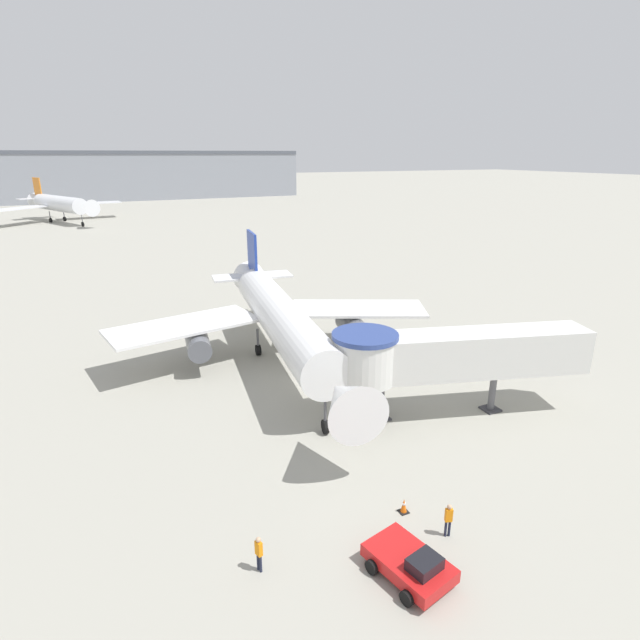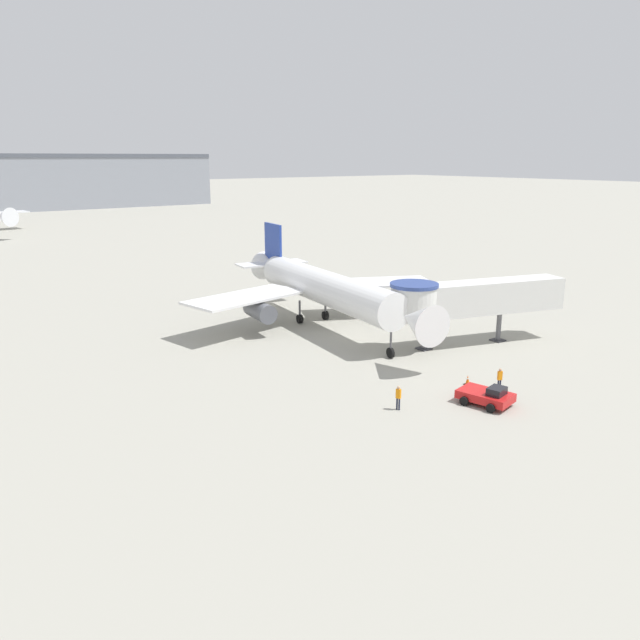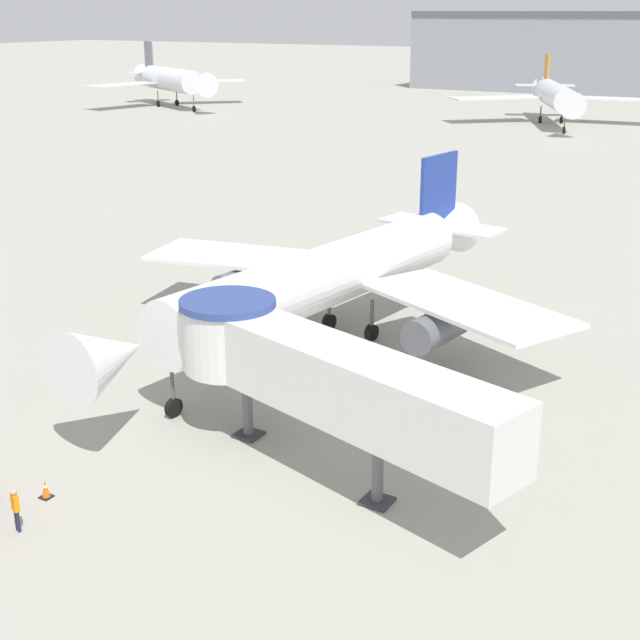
{
  "view_description": "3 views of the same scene",
  "coord_description": "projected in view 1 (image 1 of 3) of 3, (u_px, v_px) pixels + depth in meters",
  "views": [
    {
      "loc": [
        -12.64,
        -30.66,
        16.31
      ],
      "look_at": [
        2.13,
        0.96,
        4.64
      ],
      "focal_mm": 28.0,
      "sensor_mm": 36.0,
      "label": 1
    },
    {
      "loc": [
        -34.86,
        -42.86,
        16.18
      ],
      "look_at": [
        -4.56,
        -1.42,
        2.75
      ],
      "focal_mm": 35.0,
      "sensor_mm": 36.0,
      "label": 2
    },
    {
      "loc": [
        23.15,
        -34.79,
        17.38
      ],
      "look_at": [
        2.91,
        -0.05,
        3.39
      ],
      "focal_mm": 50.0,
      "sensor_mm": 36.0,
      "label": 3
    }
  ],
  "objects": [
    {
      "name": "ground_plane",
      "position": [
        299.0,
        388.0,
        36.59
      ],
      "size": [
        800.0,
        800.0,
        0.0
      ],
      "primitive_type": "plane",
      "color": "#9E9B8E"
    },
    {
      "name": "main_airplane",
      "position": [
        280.0,
        318.0,
        39.87
      ],
      "size": [
        27.15,
        31.14,
        9.06
      ],
      "rotation": [
        0.0,
        0.0,
        -0.13
      ],
      "color": "white",
      "rests_on": "ground_plane"
    },
    {
      "name": "jet_bridge",
      "position": [
        442.0,
        354.0,
        31.53
      ],
      "size": [
        16.44,
        7.42,
        5.94
      ],
      "rotation": [
        0.0,
        0.0,
        -0.29
      ],
      "color": "silver",
      "rests_on": "ground_plane"
    },
    {
      "name": "pushback_tug_red",
      "position": [
        410.0,
        563.0,
        20.1
      ],
      "size": [
        3.01,
        3.88,
        1.38
      ],
      "rotation": [
        0.0,
        0.0,
        0.23
      ],
      "color": "red",
      "rests_on": "ground_plane"
    },
    {
      "name": "traffic_cone_near_nose",
      "position": [
        404.0,
        506.0,
        23.78
      ],
      "size": [
        0.45,
        0.45,
        0.74
      ],
      "color": "black",
      "rests_on": "ground_plane"
    },
    {
      "name": "traffic_cone_apron_front",
      "position": [
        397.0,
        556.0,
        20.8
      ],
      "size": [
        0.47,
        0.47,
        0.78
      ],
      "color": "black",
      "rests_on": "ground_plane"
    },
    {
      "name": "ground_crew_marshaller",
      "position": [
        259.0,
        552.0,
        20.24
      ],
      "size": [
        0.27,
        0.36,
        1.67
      ],
      "rotation": [
        0.0,
        0.0,
        1.88
      ],
      "color": "#1E2338",
      "rests_on": "ground_plane"
    },
    {
      "name": "ground_crew_wing_walker",
      "position": [
        448.0,
        518.0,
        22.1
      ],
      "size": [
        0.36,
        0.28,
        1.67
      ],
      "rotation": [
        0.0,
        0.0,
        5.95
      ],
      "color": "#1E2338",
      "rests_on": "ground_plane"
    },
    {
      "name": "background_jet_orange_tail",
      "position": [
        59.0,
        204.0,
        122.64
      ],
      "size": [
        31.18,
        30.31,
        10.5
      ],
      "rotation": [
        0.0,
        0.0,
        0.43
      ],
      "color": "silver",
      "rests_on": "ground_plane"
    },
    {
      "name": "terminal_building",
      "position": [
        115.0,
        175.0,
        184.12
      ],
      "size": [
        135.83,
        22.21,
        17.31
      ],
      "color": "gray",
      "rests_on": "ground_plane"
    }
  ]
}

